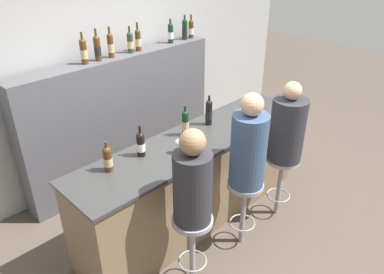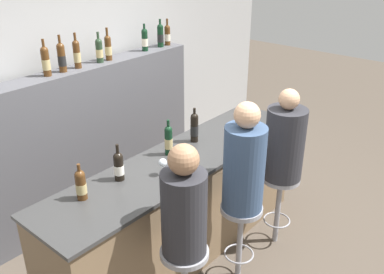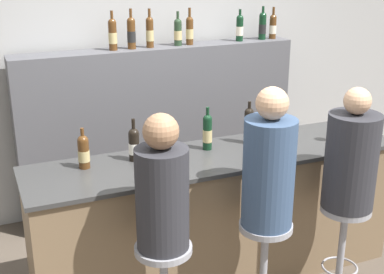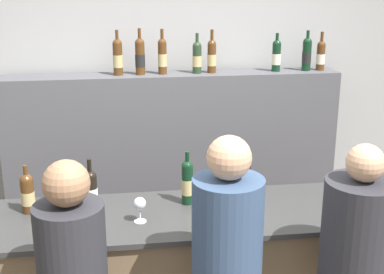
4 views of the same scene
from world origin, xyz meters
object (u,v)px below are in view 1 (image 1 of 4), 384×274
(wine_bottle_backbar_3, at_px, (130,42))
(bar_stool_middle, at_px, (244,197))
(wine_bottle_counter_0, at_px, (108,159))
(bar_stool_left, at_px, (192,234))
(wine_bottle_backbar_1, at_px, (97,48))
(guest_seated_left, at_px, (192,182))
(bar_stool_right, at_px, (281,171))
(wine_bottle_backbar_5, at_px, (171,33))
(guest_seated_right, at_px, (288,127))
(wine_bottle_counter_3, at_px, (209,112))
(wine_bottle_backbar_6, at_px, (185,29))
(guest_seated_middle, at_px, (249,147))
(wine_glass_1, at_px, (260,103))
(wine_bottle_backbar_2, at_px, (111,45))
(wine_bottle_backbar_7, at_px, (191,29))
(wine_bottle_backbar_4, at_px, (138,40))
(wine_bottle_counter_2, at_px, (185,123))
(wine_bottle_backbar_0, at_px, (84,51))
(wine_glass_0, at_px, (178,143))
(wine_bottle_counter_1, at_px, (141,144))

(wine_bottle_backbar_3, xyz_separation_m, bar_stool_middle, (-0.12, -1.84, -1.12))
(wine_bottle_counter_0, distance_m, bar_stool_left, 0.95)
(wine_bottle_backbar_1, bearing_deg, guest_seated_left, -102.13)
(wine_bottle_backbar_1, distance_m, bar_stool_right, 2.36)
(wine_bottle_backbar_5, height_order, bar_stool_right, wine_bottle_backbar_5)
(guest_seated_right, bearing_deg, bar_stool_middle, 180.00)
(wine_bottle_counter_3, relative_size, wine_bottle_backbar_5, 1.11)
(wine_bottle_backbar_6, height_order, bar_stool_left, wine_bottle_backbar_6)
(guest_seated_left, bearing_deg, guest_seated_middle, 0.00)
(wine_glass_1, bearing_deg, wine_bottle_backbar_2, 126.70)
(wine_bottle_backbar_3, bearing_deg, wine_bottle_backbar_7, 0.00)
(wine_bottle_backbar_4, relative_size, wine_glass_1, 1.98)
(wine_bottle_backbar_5, bearing_deg, wine_bottle_counter_2, -126.52)
(wine_bottle_backbar_0, xyz_separation_m, guest_seated_middle, (0.47, -1.84, -0.58))
(wine_bottle_backbar_4, xyz_separation_m, wine_bottle_backbar_6, (0.75, -0.00, 0.00))
(wine_bottle_backbar_0, bearing_deg, bar_stool_middle, -75.71)
(wine_bottle_counter_0, bearing_deg, wine_glass_1, -6.35)
(wine_bottle_backbar_4, distance_m, guest_seated_left, 2.15)
(bar_stool_left, distance_m, guest_seated_right, 1.43)
(wine_bottle_backbar_4, bearing_deg, bar_stool_left, -116.98)
(wine_glass_1, bearing_deg, wine_bottle_counter_2, 167.77)
(wine_bottle_counter_0, relative_size, wine_bottle_counter_2, 0.88)
(wine_bottle_backbar_2, distance_m, bar_stool_right, 2.29)
(wine_bottle_backbar_0, distance_m, wine_bottle_backbar_5, 1.21)
(guest_seated_middle, relative_size, bar_stool_right, 1.24)
(wine_glass_0, xyz_separation_m, bar_stool_right, (1.01, -0.50, -0.54))
(wine_bottle_backbar_6, distance_m, wine_glass_0, 2.00)
(wine_bottle_backbar_1, bearing_deg, wine_bottle_backbar_4, -0.00)
(wine_bottle_counter_0, distance_m, bar_stool_right, 1.86)
(wine_bottle_backbar_5, height_order, bar_stool_middle, wine_bottle_backbar_5)
(wine_bottle_backbar_0, relative_size, guest_seated_middle, 0.37)
(wine_bottle_backbar_2, relative_size, wine_bottle_backbar_7, 1.13)
(wine_bottle_backbar_4, height_order, bar_stool_left, wine_bottle_backbar_4)
(wine_bottle_counter_1, relative_size, guest_seated_left, 0.37)
(wine_bottle_counter_3, height_order, bar_stool_middle, wine_bottle_counter_3)
(wine_bottle_backbar_1, bearing_deg, bar_stool_right, -63.08)
(bar_stool_left, bearing_deg, wine_bottle_counter_3, 36.95)
(bar_stool_right, bearing_deg, bar_stool_middle, 180.00)
(wine_bottle_counter_1, distance_m, wine_bottle_backbar_1, 1.31)
(wine_bottle_backbar_1, height_order, wine_bottle_backbar_5, wine_bottle_backbar_1)
(wine_bottle_counter_3, xyz_separation_m, bar_stool_right, (0.38, -0.71, -0.58))
(bar_stool_right, bearing_deg, wine_glass_0, 153.42)
(wine_bottle_backbar_5, height_order, guest_seated_left, wine_bottle_backbar_5)
(wine_bottle_counter_1, height_order, guest_seated_middle, guest_seated_middle)
(wine_bottle_counter_2, height_order, wine_bottle_counter_3, wine_bottle_counter_3)
(wine_bottle_backbar_2, bearing_deg, wine_bottle_counter_0, -127.23)
(wine_bottle_backbar_1, bearing_deg, bar_stool_left, -102.13)
(wine_bottle_backbar_0, relative_size, bar_stool_left, 0.46)
(wine_bottle_backbar_0, relative_size, wine_bottle_backbar_2, 0.99)
(wine_glass_0, bearing_deg, wine_bottle_counter_0, 161.53)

